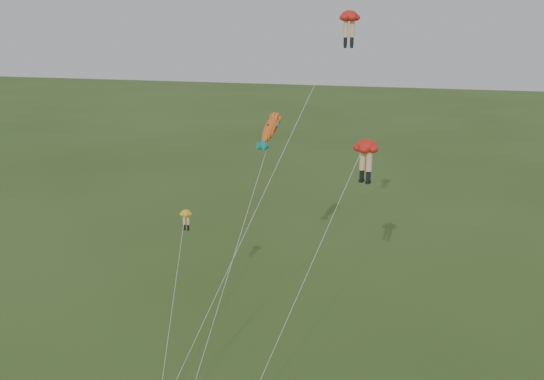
# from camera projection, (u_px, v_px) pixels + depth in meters

# --- Properties ---
(legs_kite_red_high) EXTENTS (9.43, 13.03, 21.89)m
(legs_kite_red_high) POSITION_uv_depth(u_px,v_px,m) (346.00, 26.00, 37.71)
(legs_kite_red_high) COLOR red
(legs_kite_red_high) RESTS_ON ground
(legs_kite_red_mid) EXTENTS (6.71, 9.38, 14.70)m
(legs_kite_red_mid) POSITION_uv_depth(u_px,v_px,m) (365.00, 152.00, 35.39)
(legs_kite_red_mid) COLOR red
(legs_kite_red_mid) RESTS_ON ground
(legs_kite_yellow) EXTENTS (2.09, 10.01, 9.17)m
(legs_kite_yellow) POSITION_uv_depth(u_px,v_px,m) (184.00, 226.00, 39.83)
(legs_kite_yellow) COLOR yellow
(legs_kite_yellow) RESTS_ON ground
(fish_kite) EXTENTS (3.40, 11.43, 15.52)m
(fish_kite) POSITION_uv_depth(u_px,v_px,m) (270.00, 129.00, 40.39)
(fish_kite) COLOR gold
(fish_kite) RESTS_ON ground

